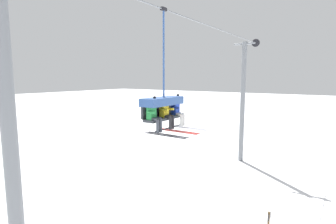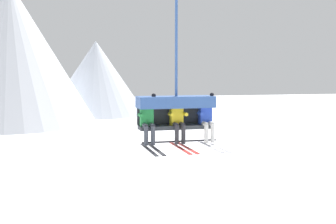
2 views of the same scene
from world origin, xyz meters
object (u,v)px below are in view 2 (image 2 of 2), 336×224
Objects in this scene: skier_blue at (207,118)px; skier_green at (148,119)px; skier_yellow at (178,119)px; chairlift_chair at (175,105)px.

skier_green is at bearing 180.00° from skier_blue.
skier_yellow is at bearing -0.50° from skier_green.
chairlift_chair reaches higher than skier_blue.
chairlift_chair is 2.61× the size of skier_green.
skier_blue is (1.58, 0.00, 0.00)m from skier_green.
chairlift_chair is 0.88m from skier_green.
skier_yellow is 0.79m from skier_blue.
skier_yellow is (-0.00, -0.22, -0.35)m from chairlift_chair.
skier_blue is (0.79, 0.01, 0.02)m from skier_yellow.
skier_green is (-0.79, -0.21, -0.33)m from chairlift_chair.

